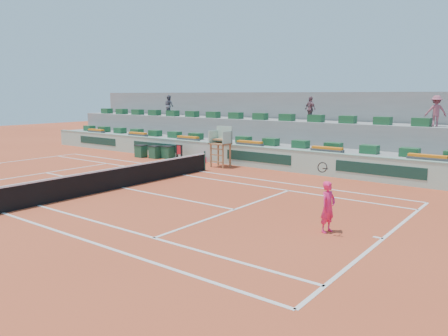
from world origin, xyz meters
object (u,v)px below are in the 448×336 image
(player_bag, at_px, (199,160))
(drink_cooler_a, at_px, (168,152))
(tennis_player, at_px, (328,207))
(umpire_chair, at_px, (221,141))

(player_bag, height_order, drink_cooler_a, drink_cooler_a)
(player_bag, bearing_deg, tennis_player, -33.97)
(drink_cooler_a, xyz_separation_m, tennis_player, (15.26, -8.46, 0.40))
(player_bag, distance_m, tennis_player, 14.94)
(umpire_chair, bearing_deg, tennis_player, -37.57)
(drink_cooler_a, bearing_deg, tennis_player, -28.99)
(tennis_player, bearing_deg, drink_cooler_a, 151.01)
(umpire_chair, distance_m, tennis_player, 12.98)
(umpire_chair, xyz_separation_m, tennis_player, (10.27, -7.90, -0.73))
(tennis_player, bearing_deg, umpire_chair, 142.43)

